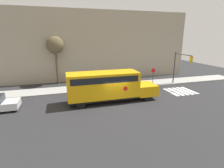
% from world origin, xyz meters
% --- Properties ---
extents(ground_plane, '(60.00, 60.00, 0.00)m').
position_xyz_m(ground_plane, '(0.00, 0.00, 0.00)').
color(ground_plane, '#28282B').
extents(sidewalk_strip, '(44.00, 3.00, 0.15)m').
position_xyz_m(sidewalk_strip, '(0.00, 6.50, 0.07)').
color(sidewalk_strip, '#9E9E99').
rests_on(sidewalk_strip, ground).
extents(building_backdrop, '(32.00, 4.00, 10.76)m').
position_xyz_m(building_backdrop, '(0.00, 13.00, 5.38)').
color(building_backdrop, '#9E937F').
rests_on(building_backdrop, ground).
extents(crosswalk_stripes, '(3.30, 3.20, 0.01)m').
position_xyz_m(crosswalk_stripes, '(9.36, 2.00, 0.00)').
color(crosswalk_stripes, white).
rests_on(crosswalk_stripes, ground).
extents(school_bus, '(9.73, 2.57, 3.23)m').
position_xyz_m(school_bus, '(-0.63, 1.11, 1.82)').
color(school_bus, '#EAA80F').
rests_on(school_bus, ground).
extents(stop_sign, '(0.64, 0.10, 2.48)m').
position_xyz_m(stop_sign, '(7.30, 5.51, 1.62)').
color(stop_sign, '#38383A').
rests_on(stop_sign, ground).
extents(traffic_light, '(0.28, 3.49, 4.73)m').
position_xyz_m(traffic_light, '(10.68, 4.25, 3.18)').
color(traffic_light, '#38383A').
rests_on(traffic_light, ground).
extents(tree_near_sidewalk, '(2.47, 2.47, 6.93)m').
position_xyz_m(tree_near_sidewalk, '(-5.79, 10.26, 5.61)').
color(tree_near_sidewalk, brown).
rests_on(tree_near_sidewalk, ground).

